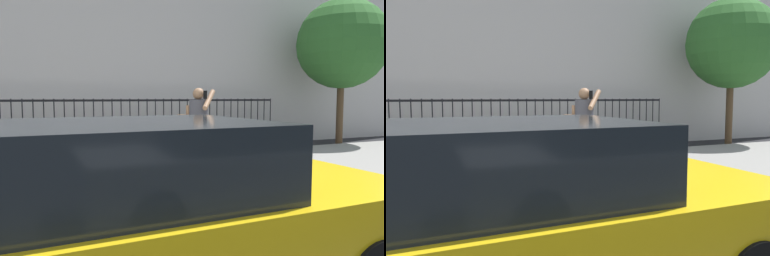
{
  "view_description": "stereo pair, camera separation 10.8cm",
  "coord_description": "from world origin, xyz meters",
  "views": [
    {
      "loc": [
        -1.36,
        -4.4,
        1.62
      ],
      "look_at": [
        1.37,
        1.92,
        1.05
      ],
      "focal_mm": 34.01,
      "sensor_mm": 36.0,
      "label": 1
    },
    {
      "loc": [
        -1.26,
        -4.44,
        1.62
      ],
      "look_at": [
        1.37,
        1.92,
        1.05
      ],
      "focal_mm": 34.01,
      "sensor_mm": 36.0,
      "label": 2
    }
  ],
  "objects": [
    {
      "name": "ground_plane",
      "position": [
        0.0,
        0.0,
        0.0
      ],
      "size": [
        60.0,
        60.0,
        0.0
      ],
      "primitive_type": "plane",
      "color": "black"
    },
    {
      "name": "sidewalk",
      "position": [
        0.0,
        2.2,
        0.07
      ],
      "size": [
        28.0,
        4.4,
        0.15
      ],
      "primitive_type": "cube",
      "color": "gray",
      "rests_on": "ground"
    },
    {
      "name": "iron_fence",
      "position": [
        0.0,
        5.9,
        1.02
      ],
      "size": [
        12.03,
        0.04,
        1.6
      ],
      "color": "black",
      "rests_on": "ground"
    },
    {
      "name": "taxi_yellow",
      "position": [
        -0.59,
        -1.8,
        0.7
      ],
      "size": [
        4.23,
        1.91,
        1.45
      ],
      "color": "yellow",
      "rests_on": "ground"
    },
    {
      "name": "pedestrian_on_phone",
      "position": [
        1.35,
        1.64,
        1.11
      ],
      "size": [
        0.68,
        0.68,
        1.65
      ],
      "color": "#936B4C",
      "rests_on": "sidewalk"
    },
    {
      "name": "street_tree_near",
      "position": [
        7.9,
        4.69,
        3.36
      ],
      "size": [
        2.91,
        2.91,
        4.83
      ],
      "color": "#4C3823",
      "rests_on": "ground"
    }
  ]
}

